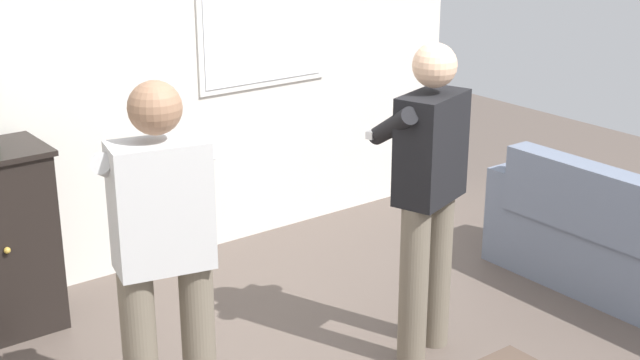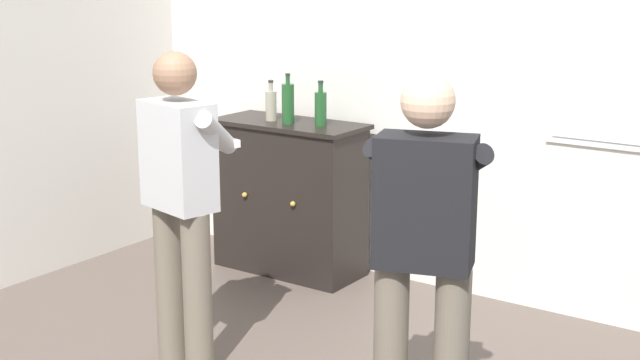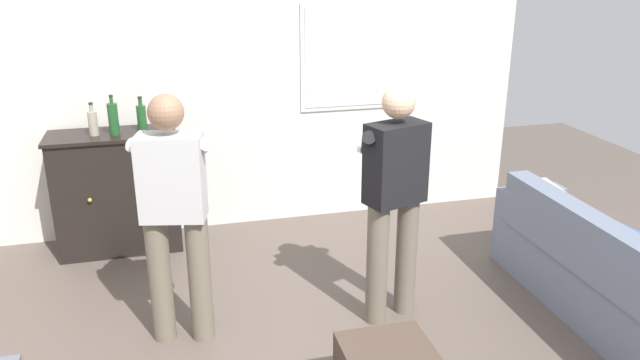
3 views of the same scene
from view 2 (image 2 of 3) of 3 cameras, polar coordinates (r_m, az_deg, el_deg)
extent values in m
cube|color=silver|center=(5.65, 10.54, 6.38)|extent=(5.20, 0.12, 2.80)
cube|color=silver|center=(5.25, 19.78, 7.06)|extent=(1.00, 0.02, 0.99)
cube|color=white|center=(5.25, 19.76, 7.05)|extent=(0.92, 0.03, 0.91)
cube|color=black|center=(6.15, -1.97, -1.24)|extent=(1.02, 0.44, 1.03)
cube|color=black|center=(6.03, -2.01, 3.61)|extent=(1.06, 0.48, 0.03)
sphere|color=#B79338|center=(6.08, -4.84, -0.95)|extent=(0.04, 0.04, 0.04)
sphere|color=#B79338|center=(5.83, -1.75, -1.54)|extent=(0.04, 0.04, 0.04)
cylinder|color=#1E4C23|center=(5.86, 0.04, 4.57)|extent=(0.08, 0.08, 0.22)
cylinder|color=#1E4C23|center=(5.84, 0.04, 5.93)|extent=(0.03, 0.03, 0.06)
cylinder|color=#262626|center=(5.83, 0.04, 6.30)|extent=(0.04, 0.04, 0.02)
cylinder|color=gray|center=(6.06, -3.15, 4.75)|extent=(0.08, 0.08, 0.20)
cylinder|color=gray|center=(6.04, -3.17, 5.97)|extent=(0.03, 0.03, 0.06)
cylinder|color=#262626|center=(6.04, -3.17, 6.33)|extent=(0.04, 0.04, 0.02)
cylinder|color=#1E4C23|center=(5.94, -2.06, 4.89)|extent=(0.08, 0.08, 0.26)
cylinder|color=#1E4C23|center=(5.91, -2.08, 6.42)|extent=(0.03, 0.03, 0.05)
cylinder|color=#262626|center=(5.91, -2.08, 6.76)|extent=(0.03, 0.03, 0.02)
cylinder|color=#6B6051|center=(4.86, -9.60, -6.46)|extent=(0.15, 0.15, 0.88)
cylinder|color=#6B6051|center=(4.66, -7.85, -7.31)|extent=(0.15, 0.15, 0.88)
cube|color=#B7B7B7|center=(4.56, -9.07, 1.57)|extent=(0.44, 0.30, 0.55)
sphere|color=#8C664C|center=(4.49, -9.27, 6.75)|extent=(0.22, 0.22, 0.22)
cylinder|color=#B7B7B7|center=(4.72, -8.27, 3.37)|extent=(0.39, 0.36, 0.29)
cylinder|color=#B7B7B7|center=(4.53, -6.63, 3.00)|extent=(0.25, 0.44, 0.29)
cube|color=white|center=(4.73, -5.85, 2.43)|extent=(0.16, 0.07, 0.04)
cylinder|color=#6B6051|center=(3.92, 4.53, -11.40)|extent=(0.15, 0.15, 0.88)
cube|color=black|center=(3.65, 6.74, -1.41)|extent=(0.45, 0.33, 0.55)
sphere|color=#D8AD8C|center=(3.57, 6.93, 5.03)|extent=(0.22, 0.22, 0.22)
cylinder|color=black|center=(3.80, 5.51, 0.93)|extent=(0.22, 0.44, 0.29)
cylinder|color=black|center=(3.76, 8.94, 0.69)|extent=(0.41, 0.33, 0.29)
cube|color=white|center=(3.95, 7.57, 0.11)|extent=(0.16, 0.08, 0.04)
camera|label=1|loc=(4.66, -55.79, 12.23)|focal=50.00mm
camera|label=3|loc=(3.18, -67.42, 11.74)|focal=35.00mm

